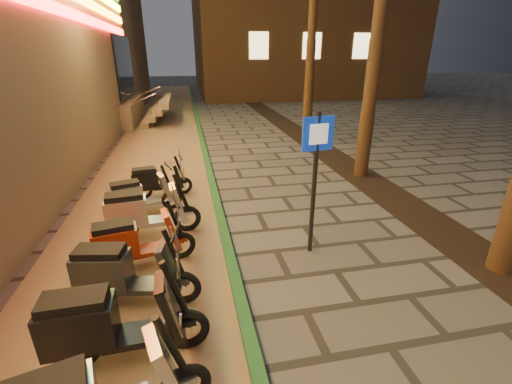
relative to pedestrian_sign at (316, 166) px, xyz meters
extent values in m
cube|color=#8C7251|center=(-3.22, 6.78, -1.67)|extent=(3.40, 60.00, 0.01)
cube|color=#235F2B|center=(-1.52, 6.78, -1.63)|extent=(0.18, 60.00, 0.10)
cube|color=black|center=(2.98, 1.78, -1.67)|extent=(1.20, 40.00, 0.02)
cube|color=black|center=(-5.07, 14.78, 1.12)|extent=(0.08, 5.00, 3.00)
cube|color=gray|center=(-7.12, 14.78, -1.08)|extent=(5.00, 6.00, 1.20)
cube|color=gray|center=(-4.12, 14.78, -1.53)|extent=(0.35, 5.00, 0.30)
cube|color=gray|center=(-3.77, 14.78, -1.23)|extent=(0.35, 5.00, 0.30)
cube|color=gray|center=(-3.42, 14.78, -0.93)|extent=(0.35, 5.00, 0.30)
cube|color=gray|center=(-3.07, 14.78, -0.63)|extent=(0.35, 5.00, 0.30)
cylinder|color=silver|center=(-4.52, 12.78, -0.43)|extent=(2.09, 0.06, 0.81)
cylinder|color=silver|center=(-4.52, 16.78, -0.43)|extent=(2.09, 0.06, 0.81)
cube|color=#E7C67F|center=(3.38, 20.75, 2.32)|extent=(1.40, 0.06, 1.80)
cube|color=#E7C67F|center=(7.38, 20.75, 2.32)|extent=(1.40, 0.06, 1.80)
cube|color=#E7C67F|center=(11.38, 20.75, 2.32)|extent=(1.40, 0.06, 1.80)
cylinder|color=#472D19|center=(2.98, 3.78, 1.17)|extent=(0.40, 0.40, 5.70)
cylinder|color=#472D19|center=(2.98, 8.78, 1.30)|extent=(0.40, 0.40, 5.95)
cylinder|color=black|center=(0.00, 0.01, -0.38)|extent=(0.08, 0.08, 2.59)
cube|color=#0E31B6|center=(0.00, -0.01, 0.55)|extent=(0.57, 0.12, 0.57)
cube|color=white|center=(0.01, -0.03, 0.55)|extent=(0.33, 0.07, 0.33)
cube|color=#A4A4AC|center=(-2.47, -2.72, -1.02)|extent=(0.40, 0.50, 0.77)
cylinder|color=black|center=(-2.40, -2.70, -0.80)|extent=(0.31, 0.16, 0.81)
cylinder|color=black|center=(-2.35, -2.69, -0.45)|extent=(0.22, 0.63, 0.05)
cube|color=#A4A4AC|center=(-2.32, -2.68, -1.26)|extent=(0.27, 0.21, 0.07)
torus|color=black|center=(-3.55, -1.92, -1.39)|extent=(0.59, 0.13, 0.58)
cylinder|color=silver|center=(-3.55, -1.92, -1.39)|extent=(0.16, 0.12, 0.16)
torus|color=black|center=(-2.30, -1.88, -1.39)|extent=(0.59, 0.13, 0.58)
cylinder|color=silver|center=(-2.30, -1.88, -1.39)|extent=(0.16, 0.12, 0.16)
cube|color=black|center=(-2.93, -1.90, -1.34)|extent=(0.63, 0.40, 0.09)
cube|color=black|center=(-3.46, -1.91, -1.06)|extent=(0.80, 0.45, 0.56)
cube|color=black|center=(-3.46, -1.91, -0.74)|extent=(0.70, 0.38, 0.13)
cube|color=black|center=(-2.45, -1.88, -1.01)|extent=(0.31, 0.46, 0.79)
cylinder|color=black|center=(-2.37, -1.88, -0.78)|extent=(0.31, 0.09, 0.83)
cylinder|color=black|center=(-2.32, -1.88, -0.42)|extent=(0.07, 0.65, 0.05)
cube|color=black|center=(-2.30, -1.88, -1.25)|extent=(0.25, 0.16, 0.07)
torus|color=black|center=(-3.51, -0.80, -1.40)|extent=(0.56, 0.20, 0.55)
cylinder|color=silver|center=(-3.51, -0.80, -1.40)|extent=(0.17, 0.13, 0.15)
torus|color=black|center=(-2.34, -1.01, -1.40)|extent=(0.56, 0.20, 0.55)
cylinder|color=silver|center=(-2.34, -1.01, -1.40)|extent=(0.17, 0.13, 0.15)
cube|color=#242729|center=(-2.94, -0.91, -1.36)|extent=(0.64, 0.46, 0.08)
cube|color=#242729|center=(-3.43, -0.82, -1.09)|extent=(0.80, 0.53, 0.53)
cube|color=black|center=(-3.43, -0.82, -0.79)|extent=(0.71, 0.45, 0.13)
cube|color=#242729|center=(-2.49, -0.99, -1.04)|extent=(0.35, 0.47, 0.75)
cylinder|color=black|center=(-2.41, -1.00, -0.83)|extent=(0.30, 0.12, 0.79)
cylinder|color=black|center=(-2.36, -1.01, -0.49)|extent=(0.15, 0.61, 0.05)
cube|color=#242729|center=(-2.34, -1.01, -1.27)|extent=(0.26, 0.19, 0.06)
torus|color=black|center=(-3.47, -0.01, -1.41)|extent=(0.54, 0.20, 0.53)
cylinder|color=silver|center=(-3.47, -0.01, -1.41)|extent=(0.16, 0.13, 0.14)
torus|color=black|center=(-2.36, 0.22, -1.41)|extent=(0.54, 0.20, 0.53)
cylinder|color=silver|center=(-2.36, 0.22, -1.41)|extent=(0.16, 0.13, 0.14)
cube|color=maroon|center=(-2.93, 0.11, -1.37)|extent=(0.61, 0.45, 0.08)
cube|color=maroon|center=(-3.39, 0.01, -1.12)|extent=(0.77, 0.52, 0.51)
cube|color=black|center=(-3.39, 0.01, -0.83)|extent=(0.68, 0.44, 0.12)
cube|color=maroon|center=(-2.50, 0.19, -1.07)|extent=(0.35, 0.45, 0.71)
cylinder|color=black|center=(-2.43, 0.21, -0.87)|extent=(0.29, 0.12, 0.75)
cylinder|color=black|center=(-2.38, 0.22, -0.54)|extent=(0.16, 0.58, 0.04)
cube|color=maroon|center=(-2.36, 0.22, -1.29)|extent=(0.25, 0.18, 0.06)
torus|color=black|center=(-3.46, 1.10, -1.39)|extent=(0.58, 0.18, 0.57)
cylinder|color=silver|center=(-3.46, 1.10, -1.39)|extent=(0.17, 0.13, 0.15)
torus|color=black|center=(-2.24, 1.25, -1.39)|extent=(0.58, 0.18, 0.57)
cylinder|color=silver|center=(-2.24, 1.25, -1.39)|extent=(0.17, 0.13, 0.15)
cube|color=silver|center=(-2.86, 1.17, -1.35)|extent=(0.65, 0.44, 0.09)
cube|color=silver|center=(-3.38, 1.11, -1.07)|extent=(0.82, 0.51, 0.55)
cube|color=black|center=(-3.38, 1.11, -0.75)|extent=(0.72, 0.43, 0.13)
cube|color=silver|center=(-2.39, 1.23, -1.02)|extent=(0.34, 0.47, 0.78)
cylinder|color=black|center=(-2.31, 1.24, -0.80)|extent=(0.31, 0.11, 0.82)
cylinder|color=black|center=(-2.26, 1.25, -0.44)|extent=(0.12, 0.64, 0.05)
cube|color=silver|center=(-2.24, 1.25, -1.26)|extent=(0.26, 0.18, 0.07)
torus|color=black|center=(-3.60, 2.12, -1.43)|extent=(0.50, 0.24, 0.50)
cylinder|color=silver|center=(-3.60, 2.12, -1.43)|extent=(0.16, 0.13, 0.13)
torus|color=black|center=(-2.58, 2.45, -1.43)|extent=(0.50, 0.24, 0.50)
cylinder|color=silver|center=(-2.58, 2.45, -1.43)|extent=(0.16, 0.13, 0.13)
cube|color=gray|center=(-3.10, 2.28, -1.39)|extent=(0.60, 0.47, 0.08)
cube|color=gray|center=(-3.53, 2.14, -1.15)|extent=(0.75, 0.55, 0.48)
cube|color=black|center=(-3.53, 2.14, -0.87)|extent=(0.66, 0.47, 0.11)
cube|color=gray|center=(-2.71, 2.41, -1.10)|extent=(0.36, 0.44, 0.67)
cylinder|color=black|center=(-2.64, 2.43, -0.91)|extent=(0.27, 0.14, 0.71)
cylinder|color=black|center=(-2.60, 2.44, -0.61)|extent=(0.21, 0.54, 0.04)
cube|color=gray|center=(-2.58, 2.45, -1.31)|extent=(0.24, 0.19, 0.06)
torus|color=black|center=(-3.31, 3.21, -1.44)|extent=(0.48, 0.16, 0.47)
cylinder|color=silver|center=(-3.31, 3.21, -1.44)|extent=(0.14, 0.11, 0.13)
torus|color=black|center=(-2.31, 3.35, -1.44)|extent=(0.48, 0.16, 0.47)
cylinder|color=silver|center=(-2.31, 3.35, -1.44)|extent=(0.14, 0.11, 0.13)
cube|color=black|center=(-2.82, 3.28, -1.41)|extent=(0.54, 0.37, 0.07)
cube|color=black|center=(-3.24, 3.22, -1.18)|extent=(0.67, 0.43, 0.45)
cube|color=black|center=(-3.24, 3.22, -0.92)|extent=(0.60, 0.37, 0.11)
cube|color=black|center=(-2.43, 3.34, -1.14)|extent=(0.29, 0.39, 0.63)
cylinder|color=black|center=(-2.37, 3.35, -0.96)|extent=(0.25, 0.10, 0.67)
cylinder|color=black|center=(-2.33, 3.35, -0.67)|extent=(0.11, 0.52, 0.04)
cube|color=black|center=(-2.31, 3.35, -1.34)|extent=(0.21, 0.15, 0.05)
camera|label=1|loc=(-2.10, -5.25, 1.77)|focal=24.00mm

